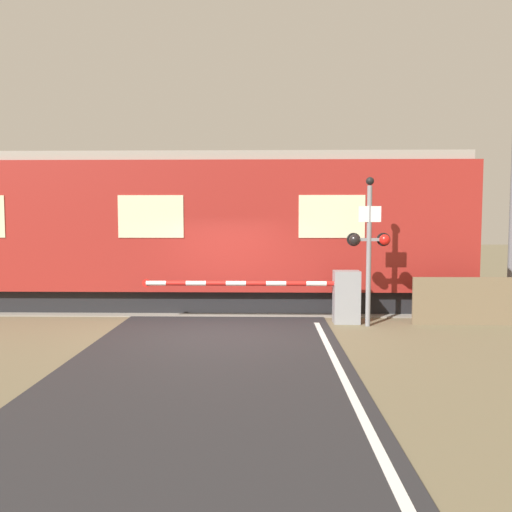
{
  "coord_description": "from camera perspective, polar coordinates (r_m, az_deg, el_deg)",
  "views": [
    {
      "loc": [
        0.97,
        -10.48,
        2.39
      ],
      "look_at": [
        0.72,
        1.69,
        1.53
      ],
      "focal_mm": 35.0,
      "sensor_mm": 36.0,
      "label": 1
    }
  ],
  "objects": [
    {
      "name": "train",
      "position": [
        14.07,
        -10.6,
        2.86
      ],
      "size": [
        16.31,
        2.84,
        4.13
      ],
      "color": "black",
      "rests_on": "ground_plane"
    },
    {
      "name": "roadside_fence",
      "position": [
        12.43,
        22.85,
        -4.77
      ],
      "size": [
        2.43,
        0.06,
        1.1
      ],
      "color": "#726047",
      "rests_on": "ground_plane"
    },
    {
      "name": "crossing_barrier",
      "position": [
        11.79,
        8.59,
        -4.4
      ],
      "size": [
        5.09,
        0.44,
        1.23
      ],
      "color": "gray",
      "rests_on": "ground_plane"
    },
    {
      "name": "signal_post",
      "position": [
        11.47,
        12.8,
        1.59
      ],
      "size": [
        0.97,
        0.26,
        3.36
      ],
      "color": "gray",
      "rests_on": "ground_plane"
    },
    {
      "name": "ground_plane",
      "position": [
        10.79,
        -4.05,
        -8.75
      ],
      "size": [
        80.0,
        80.0,
        0.0
      ],
      "primitive_type": "plane",
      "color": "#6B6047"
    },
    {
      "name": "track_bed",
      "position": [
        14.01,
        -2.81,
        -5.67
      ],
      "size": [
        36.0,
        3.2,
        0.13
      ],
      "color": "gray",
      "rests_on": "ground_plane"
    }
  ]
}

